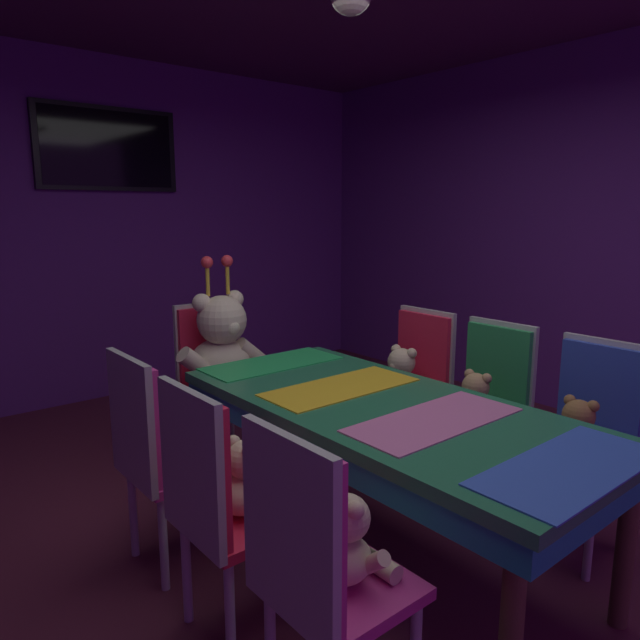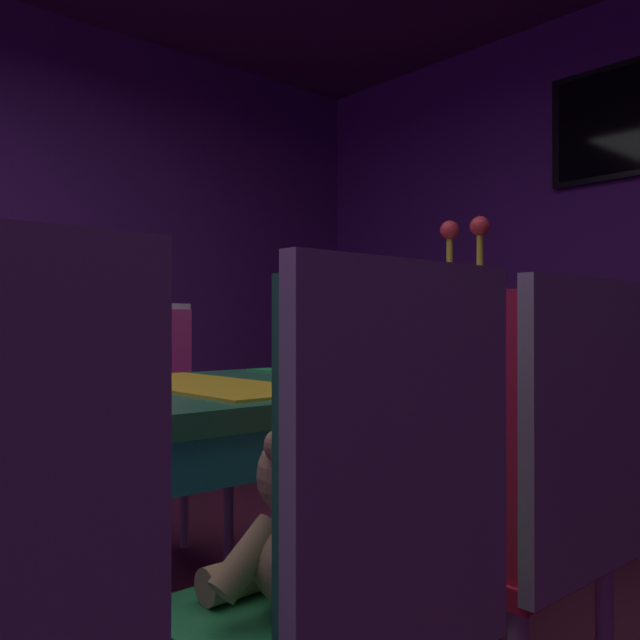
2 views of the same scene
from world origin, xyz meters
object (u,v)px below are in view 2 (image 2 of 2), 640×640
at_px(banquet_table, 98,431).
at_px(chair_left_2, 152,403).
at_px(chair_right_2, 547,482).
at_px(chair_right_1, 366,542).
at_px(teddy_left_1, 10,425).
at_px(throne_chair, 484,402).
at_px(teddy_right_2, 482,469).
at_px(king_teddy_bear, 458,371).
at_px(teddy_right_1, 300,529).

relative_size(banquet_table, chair_left_2, 2.05).
bearing_deg(chair_right_2, chair_right_1, 91.39).
distance_m(teddy_left_1, chair_left_2, 0.57).
bearing_deg(chair_left_2, throne_chair, 49.46).
xyz_separation_m(chair_left_2, throne_chair, (0.83, 0.97, 0.00)).
distance_m(teddy_left_1, chair_right_1, 1.55).
bearing_deg(teddy_left_1, chair_right_2, 18.61).
bearing_deg(teddy_right_2, chair_right_2, -180.00).
distance_m(banquet_table, chair_left_2, 1.01).
bearing_deg(king_teddy_bear, teddy_left_1, -27.28).
distance_m(banquet_table, king_teddy_bear, 1.38).
bearing_deg(teddy_left_1, banquet_table, -1.18).
height_order(chair_right_1, king_teddy_bear, king_teddy_bear).
bearing_deg(banquet_table, teddy_left_1, 178.82).
bearing_deg(chair_right_1, teddy_left_1, 0.39).
bearing_deg(chair_right_1, banquet_table, 1.69).
bearing_deg(king_teddy_bear, teddy_right_1, 27.54).
relative_size(chair_right_2, teddy_right_2, 2.83).
bearing_deg(chair_left_2, chair_right_1, -17.96).
bearing_deg(teddy_right_1, throne_chair, -65.10).
distance_m(chair_right_1, throne_chair, 1.74).
bearing_deg(throne_chair, teddy_right_1, 24.90).
height_order(teddy_right_1, king_teddy_bear, king_teddy_bear).
bearing_deg(chair_right_1, throne_chair, -60.79).
bearing_deg(chair_left_2, king_teddy_bear, 44.10).
relative_size(teddy_right_1, throne_chair, 0.31).
distance_m(chair_right_1, chair_right_2, 0.51).
distance_m(banquet_table, teddy_left_1, 0.71).
height_order(teddy_left_1, chair_right_2, chair_right_2).
height_order(teddy_left_1, teddy_right_2, teddy_right_2).
relative_size(chair_right_2, king_teddy_bear, 1.17).
bearing_deg(teddy_right_1, teddy_left_1, 0.43).
bearing_deg(chair_right_2, teddy_left_1, 18.61).
xyz_separation_m(chair_left_2, king_teddy_bear, (0.83, 0.81, 0.13)).
height_order(chair_left_2, king_teddy_bear, king_teddy_bear).
bearing_deg(banquet_table, chair_right_1, 1.69).
bearing_deg(banquet_table, chair_right_2, 32.49).
relative_size(banquet_table, teddy_left_1, 6.50).
relative_size(teddy_left_1, chair_right_1, 0.32).
relative_size(chair_right_1, chair_right_2, 1.00).
bearing_deg(chair_right_1, teddy_right_2, -72.59).
xyz_separation_m(banquet_table, throne_chair, (0.00, 1.54, -0.06)).
bearing_deg(chair_left_2, chair_right_2, -1.28).
bearing_deg(king_teddy_bear, banquet_table, -0.00).
bearing_deg(teddy_right_1, chair_left_2, -19.52).
relative_size(teddy_right_2, throne_chair, 0.35).
distance_m(teddy_left_1, chair_right_2, 1.62).
bearing_deg(throne_chair, king_teddy_bear, -0.00).
xyz_separation_m(teddy_left_1, throne_chair, (0.70, 1.53, 0.01)).
distance_m(teddy_right_1, throne_chair, 1.67).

